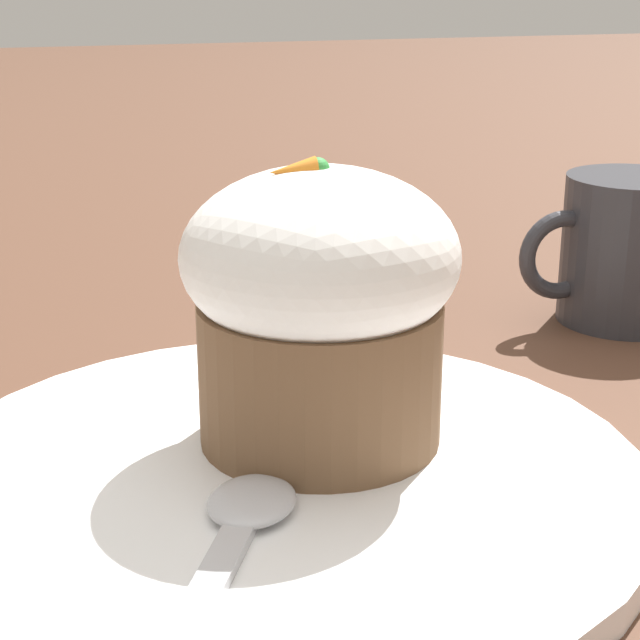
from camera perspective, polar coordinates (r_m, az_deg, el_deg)
ground_plane at (r=0.39m, az=-2.08°, el=-9.23°), size 4.00×4.00×0.00m
dessert_plate at (r=0.39m, az=-2.09°, el=-8.49°), size 0.26×0.26×0.01m
carrot_cake at (r=0.39m, az=-0.00°, el=0.90°), size 0.10×0.10×0.11m
spoon at (r=0.34m, az=-4.21°, el=-10.69°), size 0.06×0.10×0.01m
coffee_cup at (r=0.58m, az=15.99°, el=3.62°), size 0.10×0.07×0.08m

